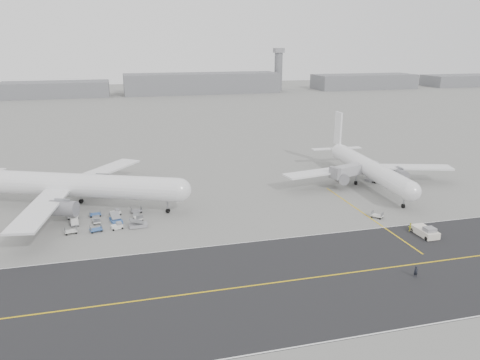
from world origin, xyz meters
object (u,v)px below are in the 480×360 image
object	(u,v)px
control_tower	(278,68)
ground_crew_a	(416,272)
jet_bridge	(355,170)
ground_crew_b	(410,227)
airliner_b	(367,167)
pushback_tug	(425,232)
airliner_a	(74,185)

from	to	relation	value
control_tower	ground_crew_a	world-z (taller)	control_tower
control_tower	jet_bridge	size ratio (longest dim) A/B	1.99
jet_bridge	ground_crew_b	size ratio (longest dim) A/B	9.36
airliner_b	jet_bridge	bearing A→B (deg)	-172.34
pushback_tug	ground_crew_a	world-z (taller)	pushback_tug
control_tower	airliner_a	size ratio (longest dim) A/B	0.61
ground_crew_a	jet_bridge	bearing A→B (deg)	84.37
control_tower	ground_crew_b	xyz separation A→B (m)	(-66.01, -270.03, -15.41)
airliner_b	jet_bridge	size ratio (longest dim) A/B	2.97
ground_crew_b	jet_bridge	bearing A→B (deg)	-83.69
jet_bridge	ground_crew_a	world-z (taller)	jet_bridge
airliner_b	pushback_tug	xyz separation A→B (m)	(-6.01, -33.58, -3.78)
ground_crew_b	pushback_tug	bearing A→B (deg)	129.07
airliner_a	jet_bridge	distance (m)	68.86
control_tower	airliner_b	world-z (taller)	control_tower
airliner_b	airliner_a	bearing A→B (deg)	-176.83
control_tower	pushback_tug	size ratio (longest dim) A/B	4.18
pushback_tug	airliner_b	bearing A→B (deg)	79.17
airliner_b	pushback_tug	size ratio (longest dim) A/B	6.26
airliner_a	jet_bridge	xyz separation A→B (m)	(68.85, -0.42, -1.23)
airliner_a	pushback_tug	world-z (taller)	airliner_a
airliner_a	ground_crew_b	bearing A→B (deg)	-92.08
airliner_a	ground_crew_b	size ratio (longest dim) A/B	30.38
ground_crew_a	ground_crew_b	size ratio (longest dim) A/B	1.11
airliner_b	jet_bridge	distance (m)	3.61
ground_crew_a	pushback_tug	bearing A→B (deg)	61.02
ground_crew_a	ground_crew_b	distance (m)	19.80
airliner_b	jet_bridge	world-z (taller)	airliner_b
pushback_tug	ground_crew_a	size ratio (longest dim) A/B	4.02
control_tower	ground_crew_a	size ratio (longest dim) A/B	16.77
control_tower	ground_crew_a	xyz separation A→B (m)	(-76.34, -286.93, -15.32)
airliner_a	airliner_b	world-z (taller)	airliner_a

